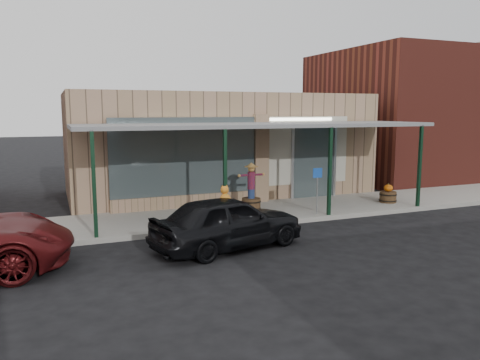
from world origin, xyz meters
name	(u,v)px	position (x,y,z in m)	size (l,w,h in m)	color
ground	(315,242)	(0.00, 0.00, 0.00)	(120.00, 120.00, 0.00)	black
sidewalk	(260,213)	(0.00, 3.60, 0.07)	(40.00, 3.20, 0.15)	gray
storefront	(216,145)	(0.00, 8.16, 2.09)	(12.00, 6.25, 4.20)	#96755C
awning	(261,126)	(0.00, 3.56, 3.01)	(12.00, 3.00, 3.04)	slate
block_buildings_near	(250,105)	(2.01, 9.20, 3.77)	(61.00, 8.00, 8.00)	maroon
barrel_scarecrow	(251,194)	(-0.27, 3.73, 0.71)	(0.99, 0.78, 1.64)	brown
barrel_pumpkin	(388,196)	(5.00, 3.13, 0.40)	(0.67, 0.67, 0.72)	brown
handicap_sign	(317,185)	(1.50, 2.40, 1.13)	(0.32, 0.05, 1.52)	gray
parked_sedan	(228,222)	(-2.39, 0.35, 0.69)	(4.33, 2.55, 1.51)	black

